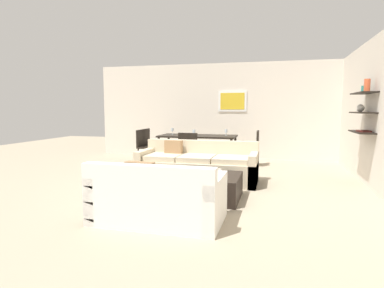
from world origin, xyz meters
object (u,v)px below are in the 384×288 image
object	(u,v)px
loveseat_white	(158,199)
dining_chair_left_near	(144,144)
coffee_table	(201,186)
dining_chair_right_far	(253,146)
dining_chair_foot	(189,149)
wine_glass_foot	(194,132)
wine_glass_right_far	(226,131)
decorative_bowl	(199,172)
sofa_beige	(198,167)
dining_chair_left_far	(150,143)
wine_glass_left_far	(172,130)
dining_table	(198,138)
candle_jar	(219,171)

from	to	relation	value
loveseat_white	dining_chair_left_near	size ratio (longest dim) A/B	1.83
coffee_table	dining_chair_right_far	xyz separation A→B (m)	(0.58, 3.23, 0.31)
dining_chair_foot	dining_chair_right_far	size ratio (longest dim) A/B	1.00
wine_glass_foot	wine_glass_right_far	world-z (taller)	wine_glass_foot
dining_chair_left_near	dining_chair_right_far	bearing A→B (deg)	8.25
decorative_bowl	sofa_beige	bearing A→B (deg)	105.03
decorative_bowl	dining_chair_left_far	world-z (taller)	dining_chair_left_far
dining_chair_foot	wine_glass_left_far	xyz separation A→B (m)	(-0.71, 0.96, 0.36)
wine_glass_right_far	loveseat_white	bearing A→B (deg)	-92.72
dining_chair_foot	dining_chair_right_far	world-z (taller)	same
dining_table	dining_chair_right_far	world-z (taller)	dining_chair_right_far
candle_jar	wine_glass_right_far	distance (m)	3.04
loveseat_white	wine_glass_right_far	distance (m)	4.37
loveseat_white	dining_chair_left_near	bearing A→B (deg)	114.95
dining_chair_left_far	wine_glass_foot	distance (m)	1.53
wine_glass_right_far	dining_chair_foot	bearing A→B (deg)	-126.39
sofa_beige	wine_glass_foot	distance (m)	1.66
dining_chair_right_far	wine_glass_left_far	bearing A→B (deg)	-177.53
dining_chair_left_far	wine_glass_right_far	bearing A→B (deg)	-2.47
candle_jar	decorative_bowl	bearing A→B (deg)	-152.63
dining_chair_foot	dining_chair_left_far	xyz separation A→B (m)	(-1.37, 1.05, 0.00)
wine_glass_foot	wine_glass_right_far	distance (m)	0.86
dining_chair_left_near	dining_chair_foot	bearing A→B (deg)	-25.37
candle_jar	dining_table	size ratio (longest dim) A/B	0.05
decorative_bowl	candle_jar	size ratio (longest dim) A/B	4.08
decorative_bowl	wine_glass_right_far	world-z (taller)	wine_glass_right_far
sofa_beige	dining_chair_foot	size ratio (longest dim) A/B	2.61
dining_chair_left_far	wine_glass_left_far	bearing A→B (deg)	-7.67
dining_table	dining_chair_right_far	distance (m)	1.40
dining_table	dining_chair_left_far	distance (m)	1.40
wine_glass_foot	wine_glass_right_far	size ratio (longest dim) A/B	1.06
candle_jar	dining_chair_right_far	distance (m)	3.10
sofa_beige	loveseat_white	xyz separation A→B (m)	(0.05, -2.35, 0.00)
sofa_beige	candle_jar	xyz separation A→B (m)	(0.60, -1.01, 0.13)
dining_chair_left_near	dining_chair_right_far	xyz separation A→B (m)	(2.74, 0.40, 0.00)
sofa_beige	loveseat_white	size ratio (longest dim) A/B	1.42
sofa_beige	dining_chair_left_far	bearing A→B (deg)	131.32
coffee_table	dining_chair_foot	world-z (taller)	dining_chair_foot
coffee_table	dining_chair_right_far	bearing A→B (deg)	79.84
wine_glass_right_far	coffee_table	bearing A→B (deg)	-88.44
dining_table	dining_chair_right_far	bearing A→B (deg)	8.25
sofa_beige	dining_table	distance (m)	1.96
dining_table	wine_glass_right_far	world-z (taller)	wine_glass_right_far
sofa_beige	dining_chair_left_near	size ratio (longest dim) A/B	2.61
decorative_bowl	loveseat_white	bearing A→B (deg)	-102.30
dining_table	wine_glass_foot	world-z (taller)	wine_glass_foot
coffee_table	dining_chair_left_far	xyz separation A→B (m)	(-2.16, 3.23, 0.31)
dining_chair_left_near	sofa_beige	bearing A→B (deg)	-42.58
dining_chair_foot	dining_chair_left_near	distance (m)	1.52
dining_chair_foot	dining_chair_left_near	size ratio (longest dim) A/B	1.00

